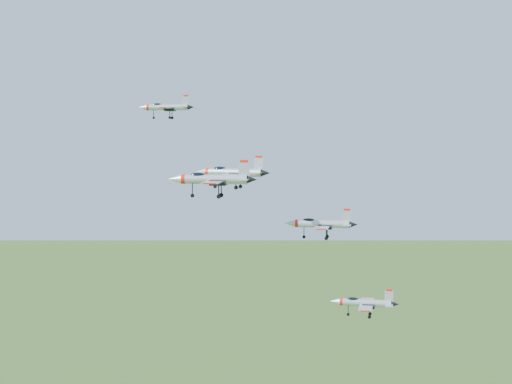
% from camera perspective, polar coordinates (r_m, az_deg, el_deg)
% --- Properties ---
extents(jet_lead, '(11.37, 9.59, 3.06)m').
position_cam_1_polar(jet_lead, '(145.45, -7.25, 6.75)').
color(jet_lead, '#B4BAC2').
extents(jet_left_high, '(13.65, 11.25, 3.65)m').
position_cam_1_polar(jet_left_high, '(122.50, -2.01, 1.59)').
color(jet_left_high, '#B4BAC2').
extents(jet_right_high, '(13.69, 11.56, 3.69)m').
position_cam_1_polar(jet_right_high, '(108.90, -3.58, 1.05)').
color(jet_right_high, '#B4BAC2').
extents(jet_left_low, '(13.04, 10.91, 3.49)m').
position_cam_1_polar(jet_left_low, '(126.62, 5.13, -2.54)').
color(jet_left_low, '#B4BAC2').
extents(jet_right_low, '(10.44, 8.71, 2.79)m').
position_cam_1_polar(jet_right_low, '(109.97, 8.57, -8.74)').
color(jet_right_low, '#B4BAC2').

